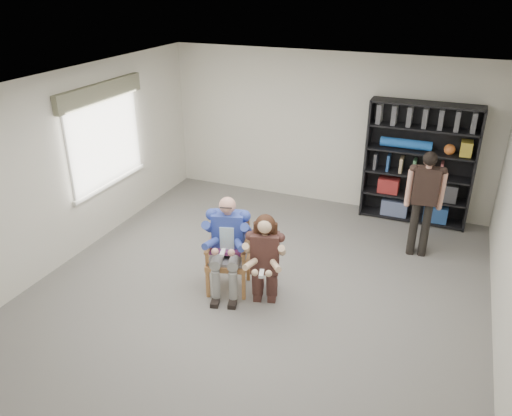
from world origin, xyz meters
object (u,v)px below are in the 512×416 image
at_px(armchair, 228,255).
at_px(standing_man, 423,205).
at_px(seated_man, 228,245).
at_px(kneeling_woman, 265,262).
at_px(bookshelf, 419,164).

xyz_separation_m(armchair, standing_man, (2.32, 1.96, 0.32)).
distance_m(seated_man, kneeling_woman, 0.60).
height_order(kneeling_woman, standing_man, standing_man).
bearing_deg(standing_man, kneeling_woman, -137.06).
xyz_separation_m(kneeling_woman, standing_man, (1.74, 2.08, 0.21)).
distance_m(bookshelf, standing_man, 1.27).
height_order(armchair, kneeling_woman, kneeling_woman).
bearing_deg(standing_man, bookshelf, 92.75).
relative_size(armchair, kneeling_woman, 0.84).
distance_m(armchair, bookshelf, 3.86).
height_order(armchair, bookshelf, bookshelf).
bearing_deg(standing_man, armchair, -146.97).
distance_m(seated_man, bookshelf, 3.84).
bearing_deg(armchair, seated_man, 0.00).
distance_m(kneeling_woman, standing_man, 2.72).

